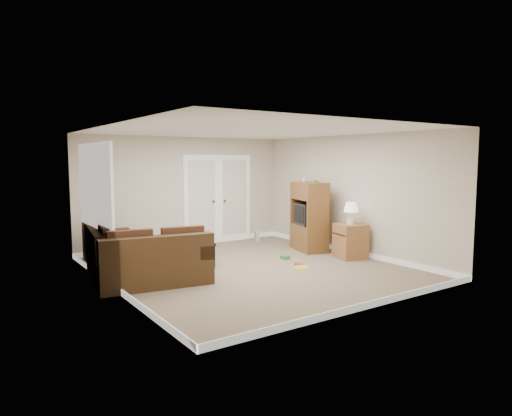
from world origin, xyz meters
TOP-DOWN VIEW (x-y plane):
  - floor at (0.00, 0.00)m, footprint 5.50×5.50m
  - ceiling at (0.00, 0.00)m, footprint 5.00×5.50m
  - wall_left at (-2.50, 0.00)m, footprint 0.02×5.50m
  - wall_right at (2.50, 0.00)m, footprint 0.02×5.50m
  - wall_back at (0.00, 2.75)m, footprint 5.00×0.02m
  - wall_front at (0.00, -2.75)m, footprint 5.00×0.02m
  - baseboards at (0.00, 0.00)m, footprint 5.00×5.50m
  - french_doors at (0.85, 2.71)m, footprint 1.80×0.05m
  - window_left at (-2.46, 1.00)m, footprint 0.05×1.92m
  - sectional_sofa at (-2.01, 0.69)m, footprint 1.89×2.91m
  - coffee_table at (-0.74, 1.02)m, footprint 0.58×1.12m
  - tv_armoire at (2.00, 0.73)m, footprint 0.74×1.04m
  - side_cabinet at (2.17, -0.35)m, footprint 0.64×0.64m
  - space_heater at (1.72, 2.34)m, footprint 0.12×0.10m
  - floor_magazine at (0.83, -0.42)m, footprint 0.39×0.35m
  - floor_greenbox at (1.02, 0.32)m, footprint 0.14×0.18m
  - floor_book at (0.89, -0.13)m, footprint 0.26×0.27m

SIDE VIEW (x-z plane):
  - floor at x=0.00m, z-range 0.00..0.00m
  - floor_magazine at x=0.83m, z-range 0.00..0.01m
  - floor_book at x=0.89m, z-range 0.00..0.02m
  - floor_greenbox at x=1.02m, z-range 0.00..0.07m
  - baseboards at x=0.00m, z-range 0.00..0.10m
  - space_heater at x=1.72m, z-range 0.00..0.27m
  - coffee_table at x=-0.74m, z-range -0.13..0.63m
  - sectional_sofa at x=-2.01m, z-range -0.09..0.74m
  - side_cabinet at x=2.17m, z-range -0.16..0.98m
  - tv_armoire at x=2.00m, z-range -0.05..1.56m
  - french_doors at x=0.85m, z-range -0.03..2.10m
  - wall_left at x=-2.50m, z-range 0.00..2.50m
  - wall_right at x=2.50m, z-range 0.00..2.50m
  - wall_back at x=0.00m, z-range 0.00..2.50m
  - wall_front at x=0.00m, z-range 0.00..2.50m
  - window_left at x=-2.46m, z-range 0.84..2.26m
  - ceiling at x=0.00m, z-range 2.49..2.51m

